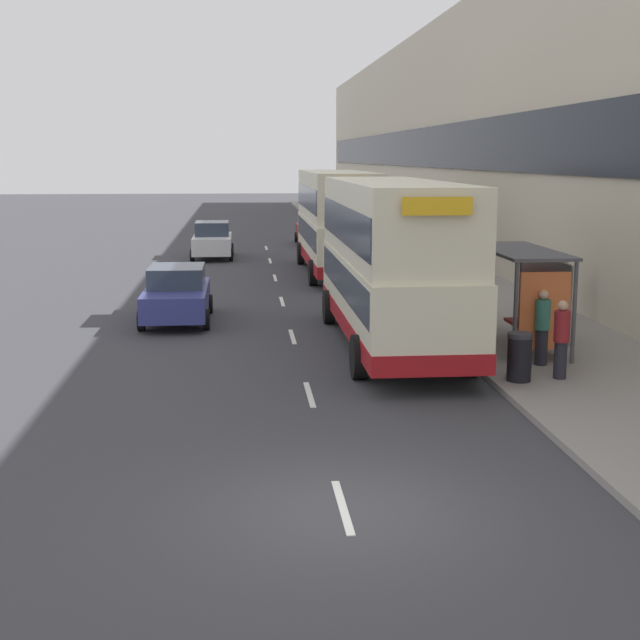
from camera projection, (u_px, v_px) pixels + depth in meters
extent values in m
plane|color=#38383D|center=(344.00, 511.00, 12.51)|extent=(220.00, 220.00, 0.00)
cube|color=gray|center=(379.00, 243.00, 50.79)|extent=(5.00, 93.00, 0.14)
cube|color=beige|center=(451.00, 136.00, 50.06)|extent=(3.00, 93.00, 12.05)
cube|color=black|center=(424.00, 147.00, 50.03)|extent=(0.12, 89.28, 2.17)
cube|color=silver|center=(343.00, 507.00, 12.66)|extent=(0.12, 2.00, 0.01)
cube|color=silver|center=(309.00, 394.00, 18.63)|extent=(0.12, 2.00, 0.01)
cube|color=silver|center=(292.00, 337.00, 24.60)|extent=(0.12, 2.00, 0.01)
cube|color=silver|center=(282.00, 301.00, 30.57)|extent=(0.12, 2.00, 0.01)
cube|color=silver|center=(275.00, 278.00, 36.54)|extent=(0.12, 2.00, 0.01)
cube|color=silver|center=(270.00, 261.00, 42.51)|extent=(0.12, 2.00, 0.01)
cube|color=silver|center=(266.00, 248.00, 48.48)|extent=(0.12, 2.00, 0.01)
cube|color=#4C4C51|center=(520.00, 251.00, 22.31)|extent=(1.60, 4.20, 0.08)
cylinder|color=#4C4C51|center=(515.00, 314.00, 20.51)|extent=(0.10, 0.10, 2.40)
cylinder|color=#4C4C51|center=(471.00, 289.00, 24.43)|extent=(0.10, 0.10, 2.40)
cylinder|color=#4C4C51|center=(574.00, 313.00, 20.63)|extent=(0.10, 0.10, 2.40)
cylinder|color=#4C4C51|center=(521.00, 288.00, 24.55)|extent=(0.10, 0.10, 2.40)
cube|color=#99A8B2|center=(544.00, 295.00, 22.57)|extent=(0.04, 3.68, 1.92)
cube|color=#D86633|center=(544.00, 311.00, 20.62)|extent=(1.19, 0.10, 1.82)
cube|color=maroon|center=(526.00, 329.00, 22.69)|extent=(0.36, 2.80, 0.08)
cube|color=beige|center=(391.00, 293.00, 23.00)|extent=(2.55, 10.39, 1.85)
cube|color=beige|center=(392.00, 220.00, 22.65)|extent=(2.50, 10.07, 1.95)
cube|color=maroon|center=(391.00, 320.00, 23.12)|extent=(2.58, 10.44, 0.45)
cube|color=#2D3847|center=(391.00, 279.00, 22.93)|extent=(2.58, 9.76, 0.81)
cube|color=#2D3847|center=(392.00, 224.00, 22.67)|extent=(2.55, 9.76, 0.94)
cube|color=yellow|center=(437.00, 206.00, 17.47)|extent=(1.40, 0.08, 0.36)
cylinder|color=black|center=(329.00, 307.00, 26.51)|extent=(0.30, 1.00, 1.00)
cylinder|color=black|center=(413.00, 306.00, 26.73)|extent=(0.30, 1.00, 1.00)
cylinder|color=black|center=(358.00, 357.00, 19.90)|extent=(0.30, 1.00, 1.00)
cylinder|color=black|center=(470.00, 355.00, 20.12)|extent=(0.30, 1.00, 1.00)
cube|color=beige|center=(337.00, 241.00, 37.49)|extent=(2.55, 10.64, 1.85)
cube|color=beige|center=(337.00, 195.00, 37.15)|extent=(2.50, 10.32, 1.95)
cube|color=maroon|center=(336.00, 257.00, 37.62)|extent=(2.58, 10.69, 0.45)
cube|color=#2D3847|center=(337.00, 232.00, 37.42)|extent=(2.58, 10.00, 0.81)
cube|color=#2D3847|center=(337.00, 197.00, 37.17)|extent=(2.55, 10.00, 0.94)
cube|color=yellow|center=(353.00, 184.00, 31.84)|extent=(1.40, 0.08, 0.36)
cylinder|color=black|center=(301.00, 254.00, 41.09)|extent=(0.30, 1.00, 1.00)
cylinder|color=black|center=(355.00, 253.00, 41.31)|extent=(0.30, 1.00, 1.00)
cylinder|color=black|center=(313.00, 273.00, 34.32)|extent=(0.30, 1.00, 1.00)
cylinder|color=black|center=(378.00, 272.00, 34.54)|extent=(0.30, 1.00, 1.00)
cube|color=maroon|center=(314.00, 232.00, 50.43)|extent=(1.85, 4.00, 0.77)
cube|color=#2D3847|center=(314.00, 220.00, 50.11)|extent=(1.63, 1.92, 0.63)
cylinder|color=black|center=(296.00, 237.00, 51.63)|extent=(0.20, 0.60, 0.60)
cylinder|color=black|center=(328.00, 237.00, 51.80)|extent=(0.20, 0.60, 0.60)
cylinder|color=black|center=(299.00, 241.00, 49.21)|extent=(0.20, 0.60, 0.60)
cylinder|color=black|center=(333.00, 241.00, 49.37)|extent=(0.20, 0.60, 0.60)
cube|color=silver|center=(212.00, 244.00, 43.58)|extent=(1.83, 4.44, 0.81)
cube|color=#2D3847|center=(212.00, 228.00, 43.66)|extent=(1.61, 2.13, 0.66)
cylinder|color=black|center=(231.00, 255.00, 42.38)|extent=(0.20, 0.60, 0.60)
cylinder|color=black|center=(192.00, 255.00, 42.22)|extent=(0.20, 0.60, 0.60)
cylinder|color=black|center=(232.00, 249.00, 45.08)|extent=(0.20, 0.60, 0.60)
cylinder|color=black|center=(195.00, 249.00, 44.92)|extent=(0.20, 0.60, 0.60)
cube|color=navy|center=(177.00, 300.00, 26.77)|extent=(1.84, 4.49, 0.75)
cube|color=#2D3847|center=(177.00, 276.00, 26.87)|extent=(1.62, 2.16, 0.61)
cylinder|color=black|center=(206.00, 320.00, 25.55)|extent=(0.20, 0.60, 0.60)
cylinder|color=black|center=(141.00, 321.00, 25.39)|extent=(0.20, 0.60, 0.60)
cylinder|color=black|center=(209.00, 304.00, 28.28)|extent=(0.20, 0.60, 0.60)
cylinder|color=black|center=(151.00, 305.00, 28.12)|extent=(0.20, 0.60, 0.60)
cylinder|color=#23232D|center=(541.00, 347.00, 20.63)|extent=(0.29, 0.29, 0.84)
cylinder|color=#337260|center=(543.00, 315.00, 20.49)|extent=(0.35, 0.35, 0.70)
sphere|color=tan|center=(544.00, 295.00, 20.41)|extent=(0.23, 0.23, 0.23)
cylinder|color=#23232D|center=(562.00, 320.00, 24.21)|extent=(0.27, 0.27, 0.78)
cylinder|color=#997F51|center=(563.00, 294.00, 24.08)|extent=(0.32, 0.32, 0.65)
sphere|color=tan|center=(564.00, 278.00, 24.01)|extent=(0.21, 0.21, 0.21)
cylinder|color=#23232D|center=(560.00, 360.00, 19.35)|extent=(0.28, 0.28, 0.82)
cylinder|color=maroon|center=(562.00, 326.00, 19.22)|extent=(0.34, 0.34, 0.68)
sphere|color=tan|center=(563.00, 306.00, 19.13)|extent=(0.22, 0.22, 0.22)
cylinder|color=#23232D|center=(563.00, 303.00, 26.72)|extent=(0.30, 0.30, 0.88)
cylinder|color=#26262D|center=(564.00, 276.00, 26.57)|extent=(0.37, 0.37, 0.74)
sphere|color=tan|center=(565.00, 260.00, 26.48)|extent=(0.24, 0.24, 0.24)
cylinder|color=black|center=(519.00, 359.00, 19.14)|extent=(0.52, 0.52, 0.95)
cylinder|color=#2D2D33|center=(520.00, 335.00, 19.04)|extent=(0.55, 0.55, 0.10)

